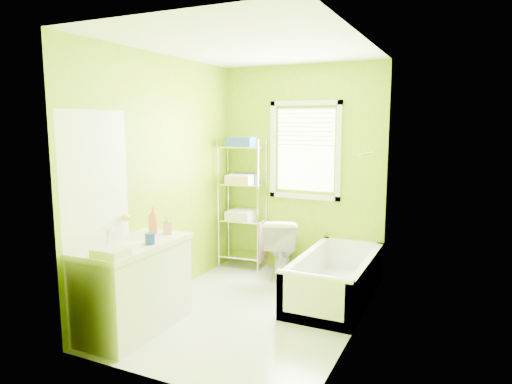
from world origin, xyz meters
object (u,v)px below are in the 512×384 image
at_px(bathtub, 334,285).
at_px(wire_shelf_unit, 244,188).
at_px(vanity, 134,284).
at_px(toilet, 281,247).

relative_size(bathtub, wire_shelf_unit, 0.92).
bearing_deg(bathtub, vanity, -134.76).
bearing_deg(toilet, bathtub, 129.94).
distance_m(bathtub, vanity, 2.10).
bearing_deg(wire_shelf_unit, toilet, -11.84).
relative_size(toilet, vanity, 0.67).
xyz_separation_m(bathtub, wire_shelf_unit, (-1.40, 0.63, 0.88)).
height_order(vanity, wire_shelf_unit, wire_shelf_unit).
relative_size(vanity, wire_shelf_unit, 0.64).
xyz_separation_m(bathtub, toilet, (-0.83, 0.51, 0.20)).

